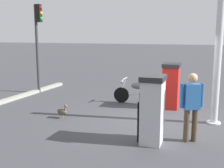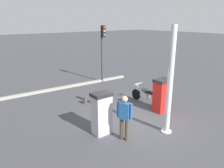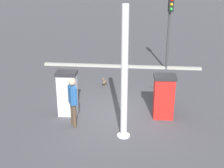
{
  "view_description": "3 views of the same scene",
  "coord_description": "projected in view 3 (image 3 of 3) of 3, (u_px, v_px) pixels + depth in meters",
  "views": [
    {
      "loc": [
        -1.21,
        7.85,
        2.52
      ],
      "look_at": [
        1.31,
        0.51,
        1.12
      ],
      "focal_mm": 44.92,
      "sensor_mm": 36.0,
      "label": 1
    },
    {
      "loc": [
        -6.03,
        5.78,
        4.08
      ],
      "look_at": [
        1.5,
        -0.02,
        1.24
      ],
      "focal_mm": 34.87,
      "sensor_mm": 36.0,
      "label": 2
    },
    {
      "loc": [
        -9.27,
        -0.49,
        4.54
      ],
      "look_at": [
        1.1,
        0.18,
        0.76
      ],
      "focal_mm": 46.61,
      "sensor_mm": 36.0,
      "label": 3
    }
  ],
  "objects": [
    {
      "name": "attendant_person",
      "position": [
        73.0,
        100.0,
        9.18
      ],
      "size": [
        0.55,
        0.34,
        1.63
      ],
      "color": "#473828",
      "rests_on": "ground"
    },
    {
      "name": "fuel_pump_near",
      "position": [
        164.0,
        96.0,
        9.85
      ],
      "size": [
        0.62,
        0.73,
        1.53
      ],
      "color": "red",
      "rests_on": "ground"
    },
    {
      "name": "ground_plane",
      "position": [
        115.0,
        115.0,
        10.27
      ],
      "size": [
        120.0,
        120.0,
        0.0
      ],
      "primitive_type": "plane",
      "color": "#424247"
    },
    {
      "name": "canopy_support_pole",
      "position": [
        124.0,
        78.0,
        8.24
      ],
      "size": [
        0.4,
        0.4,
        3.93
      ],
      "color": "silver",
      "rests_on": "ground"
    },
    {
      "name": "motorcycle_near_pump",
      "position": [
        165.0,
        93.0,
        11.0
      ],
      "size": [
        2.02,
        0.56,
        0.92
      ],
      "color": "black",
      "rests_on": "ground"
    },
    {
      "name": "road_edge_kerb",
      "position": [
        121.0,
        66.0,
        15.74
      ],
      "size": [
        0.6,
        8.5,
        0.12
      ],
      "color": "#9E9E93",
      "rests_on": "ground"
    },
    {
      "name": "fuel_pump_far",
      "position": [
        67.0,
        93.0,
        10.04
      ],
      "size": [
        0.57,
        0.7,
        1.59
      ],
      "color": "silver",
      "rests_on": "ground"
    },
    {
      "name": "wandering_duck",
      "position": [
        104.0,
        82.0,
        12.92
      ],
      "size": [
        0.44,
        0.27,
        0.44
      ],
      "color": "brown",
      "rests_on": "ground"
    },
    {
      "name": "roadside_traffic_light",
      "position": [
        170.0,
        21.0,
        14.51
      ],
      "size": [
        0.39,
        0.26,
        3.71
      ],
      "color": "#38383A",
      "rests_on": "ground"
    }
  ]
}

